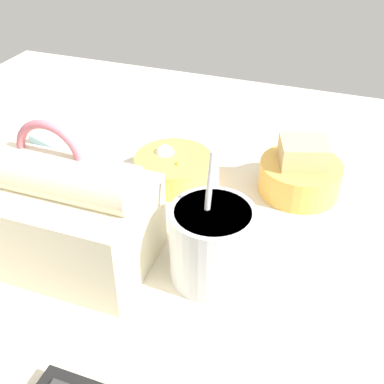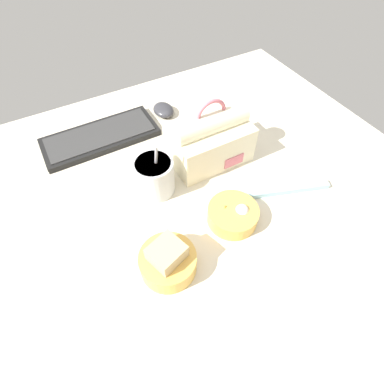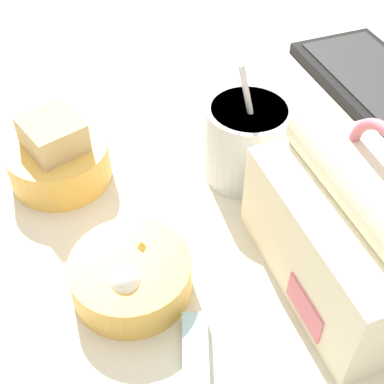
{
  "view_description": "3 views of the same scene",
  "coord_description": "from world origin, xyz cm",
  "px_view_note": "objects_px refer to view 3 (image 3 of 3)",
  "views": [
    {
      "loc": [
        -13.93,
        47.62,
        44.9
      ],
      "look_at": [
        4.36,
        -2.57,
        7.0
      ],
      "focal_mm": 45.0,
      "sensor_mm": 36.0,
      "label": 1
    },
    {
      "loc": [
        -17.58,
        -42.14,
        64.09
      ],
      "look_at": [
        4.36,
        -2.57,
        7.0
      ],
      "focal_mm": 28.0,
      "sensor_mm": 36.0,
      "label": 2
    },
    {
      "loc": [
        42.86,
        -16.79,
        47.97
      ],
      "look_at": [
        4.36,
        -2.57,
        7.0
      ],
      "focal_mm": 50.0,
      "sensor_mm": 36.0,
      "label": 3
    }
  ],
  "objects_px": {
    "lunch_bag": "(356,232)",
    "soup_cup": "(247,140)",
    "bento_bowl_sandwich": "(58,157)",
    "bento_bowl_snacks": "(131,274)"
  },
  "relations": [
    {
      "from": "bento_bowl_sandwich",
      "to": "bento_bowl_snacks",
      "type": "bearing_deg",
      "value": 11.04
    },
    {
      "from": "soup_cup",
      "to": "bento_bowl_snacks",
      "type": "bearing_deg",
      "value": -55.96
    },
    {
      "from": "soup_cup",
      "to": "bento_bowl_snacks",
      "type": "distance_m",
      "value": 0.22
    },
    {
      "from": "bento_bowl_sandwich",
      "to": "bento_bowl_snacks",
      "type": "xyz_separation_m",
      "value": [
        0.19,
        0.04,
        -0.01
      ]
    },
    {
      "from": "soup_cup",
      "to": "bento_bowl_sandwich",
      "type": "distance_m",
      "value": 0.23
    },
    {
      "from": "lunch_bag",
      "to": "soup_cup",
      "type": "height_order",
      "value": "lunch_bag"
    },
    {
      "from": "lunch_bag",
      "to": "soup_cup",
      "type": "distance_m",
      "value": 0.19
    },
    {
      "from": "soup_cup",
      "to": "bento_bowl_sandwich",
      "type": "relative_size",
      "value": 1.33
    },
    {
      "from": "bento_bowl_sandwich",
      "to": "soup_cup",
      "type": "bearing_deg",
      "value": 72.07
    },
    {
      "from": "soup_cup",
      "to": "bento_bowl_snacks",
      "type": "height_order",
      "value": "soup_cup"
    }
  ]
}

